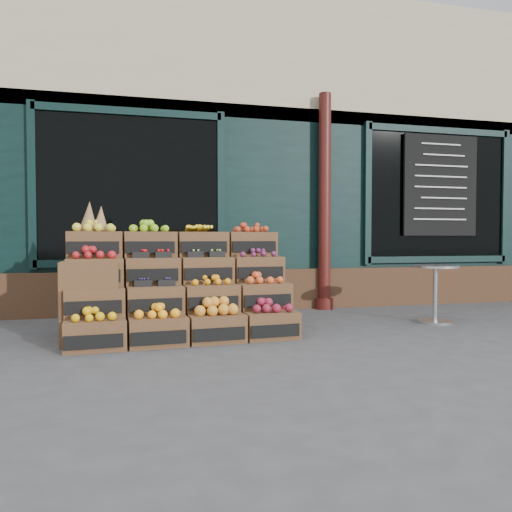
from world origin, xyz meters
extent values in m
plane|color=#3D3D40|center=(0.00, 0.00, 0.00)|extent=(60.00, 60.00, 0.00)
cube|color=black|center=(0.00, 5.20, 2.40)|extent=(12.00, 6.00, 4.80)
cube|color=#C1B28C|center=(0.00, 2.28, 3.80)|extent=(12.00, 0.18, 2.00)
cube|color=black|center=(0.00, 2.25, 1.50)|extent=(12.00, 0.12, 3.00)
cube|color=#422A1A|center=(0.00, 2.18, 0.30)|extent=(12.00, 0.18, 0.60)
cube|color=black|center=(-1.60, 2.18, 1.75)|extent=(2.40, 0.06, 2.00)
cube|color=black|center=(3.20, 2.18, 1.75)|extent=(2.40, 0.06, 2.00)
cylinder|color=#43130F|center=(1.20, 2.05, 1.60)|extent=(0.18, 0.18, 3.20)
cube|color=black|center=(3.20, 2.10, 1.90)|extent=(1.30, 0.04, 1.60)
cube|color=brown|center=(-1.95, 0.03, 0.14)|extent=(0.59, 0.42, 0.28)
cube|color=black|center=(-1.94, -0.18, 0.11)|extent=(0.52, 0.05, 0.13)
cube|color=#DFA30C|center=(-1.95, 0.03, 0.33)|extent=(0.47, 0.32, 0.09)
cube|color=brown|center=(-1.36, 0.06, 0.14)|extent=(0.59, 0.42, 0.28)
cube|color=black|center=(-1.35, -0.15, 0.11)|extent=(0.52, 0.05, 0.13)
cube|color=#FF9C14|center=(-1.36, 0.06, 0.33)|extent=(0.47, 0.32, 0.10)
cube|color=brown|center=(-0.78, 0.10, 0.14)|extent=(0.59, 0.42, 0.28)
cube|color=black|center=(-0.77, -0.11, 0.11)|extent=(0.52, 0.05, 0.13)
cube|color=orange|center=(-0.78, 0.10, 0.35)|extent=(0.47, 0.32, 0.13)
cube|color=brown|center=(-0.19, 0.13, 0.14)|extent=(0.59, 0.42, 0.28)
cube|color=black|center=(-0.18, -0.08, 0.11)|extent=(0.52, 0.05, 0.13)
cube|color=maroon|center=(-0.19, 0.13, 0.34)|extent=(0.47, 0.32, 0.11)
cube|color=brown|center=(-1.96, 0.27, 0.42)|extent=(0.59, 0.42, 0.28)
cube|color=black|center=(-1.95, 0.06, 0.40)|extent=(0.52, 0.05, 0.13)
cube|color=#9B9C36|center=(-1.96, 0.27, 0.61)|extent=(0.47, 0.32, 0.10)
cube|color=brown|center=(-1.38, 0.30, 0.42)|extent=(0.59, 0.42, 0.28)
cube|color=black|center=(-1.37, 0.09, 0.40)|extent=(0.52, 0.05, 0.13)
cube|color=navy|center=(-1.38, 0.30, 0.58)|extent=(0.47, 0.32, 0.03)
cube|color=brown|center=(-0.79, 0.34, 0.42)|extent=(0.59, 0.42, 0.28)
cube|color=black|center=(-0.78, 0.13, 0.40)|extent=(0.52, 0.05, 0.13)
cube|color=orange|center=(-0.79, 0.34, 0.60)|extent=(0.47, 0.32, 0.08)
cube|color=brown|center=(-0.21, 0.37, 0.42)|extent=(0.59, 0.42, 0.28)
cube|color=black|center=(-0.19, 0.16, 0.40)|extent=(0.52, 0.05, 0.13)
cube|color=#C84C21|center=(-0.21, 0.37, 0.61)|extent=(0.47, 0.32, 0.09)
cube|color=brown|center=(-1.98, 0.50, 0.71)|extent=(0.59, 0.42, 0.28)
cube|color=black|center=(-1.96, 0.30, 0.68)|extent=(0.52, 0.05, 0.13)
cube|color=maroon|center=(-1.98, 0.50, 0.89)|extent=(0.47, 0.32, 0.10)
cube|color=brown|center=(-1.39, 0.54, 0.71)|extent=(0.59, 0.42, 0.28)
cube|color=black|center=(-1.38, 0.33, 0.68)|extent=(0.52, 0.05, 0.13)
cube|color=#B10D0F|center=(-1.39, 0.54, 0.87)|extent=(0.47, 0.32, 0.04)
cube|color=brown|center=(-0.81, 0.57, 0.71)|extent=(0.59, 0.42, 0.28)
cube|color=black|center=(-0.79, 0.37, 0.68)|extent=(0.52, 0.05, 0.13)
cube|color=#8EAD4A|center=(-0.81, 0.57, 0.86)|extent=(0.47, 0.32, 0.03)
cube|color=brown|center=(-0.22, 0.61, 0.71)|extent=(0.59, 0.42, 0.28)
cube|color=black|center=(-0.21, 0.40, 0.68)|extent=(0.52, 0.05, 0.13)
cube|color=#581D43|center=(-0.22, 0.61, 0.88)|extent=(0.47, 0.32, 0.07)
cube|color=brown|center=(-1.99, 0.74, 0.99)|extent=(0.59, 0.42, 0.28)
cube|color=black|center=(-1.98, 0.53, 0.96)|extent=(0.52, 0.05, 0.13)
cube|color=gold|center=(-1.99, 0.74, 1.18)|extent=(0.47, 0.32, 0.10)
cube|color=brown|center=(-1.41, 0.78, 0.99)|extent=(0.59, 0.42, 0.28)
cube|color=black|center=(-1.39, 0.57, 0.96)|extent=(0.52, 0.05, 0.13)
cube|color=#83BB1C|center=(-1.41, 0.78, 1.18)|extent=(0.47, 0.32, 0.10)
cube|color=brown|center=(-0.82, 0.81, 0.99)|extent=(0.59, 0.42, 0.28)
cube|color=black|center=(-0.81, 0.60, 0.96)|extent=(0.52, 0.05, 0.13)
cube|color=yellow|center=(-0.82, 0.81, 1.17)|extent=(0.47, 0.32, 0.09)
cube|color=brown|center=(-0.24, 0.85, 0.99)|extent=(0.59, 0.42, 0.28)
cube|color=black|center=(-0.22, 0.64, 0.96)|extent=(0.52, 0.05, 0.13)
cube|color=#A53319|center=(-0.24, 0.85, 1.17)|extent=(0.47, 0.32, 0.08)
cube|color=#422A1A|center=(-1.08, 0.32, 0.14)|extent=(2.34, 0.53, 0.28)
cube|color=#422A1A|center=(-1.10, 0.56, 0.28)|extent=(2.34, 0.53, 0.56)
cube|color=#422A1A|center=(-1.11, 0.80, 0.42)|extent=(2.34, 0.53, 0.85)
cone|color=olive|center=(-2.05, 0.74, 1.29)|extent=(0.20, 0.20, 0.33)
cone|color=olive|center=(-1.93, 0.79, 1.27)|extent=(0.17, 0.17, 0.28)
cube|color=brown|center=(-2.01, 0.29, 0.14)|extent=(0.55, 0.38, 0.28)
cube|color=#422A1A|center=(-2.01, 0.29, 0.41)|extent=(0.55, 0.38, 0.28)
cube|color=brown|center=(-2.01, 0.29, 0.69)|extent=(0.55, 0.38, 0.28)
cylinder|color=silver|center=(2.07, 0.54, 0.01)|extent=(0.42, 0.42, 0.03)
cylinder|color=silver|center=(2.07, 0.54, 0.35)|extent=(0.06, 0.06, 0.69)
cylinder|color=silver|center=(2.07, 0.54, 0.71)|extent=(0.57, 0.57, 0.03)
imported|color=#1A5B30|center=(-1.22, 2.72, 1.04)|extent=(0.90, 0.77, 2.09)
camera|label=1|loc=(-1.63, -4.91, 1.05)|focal=35.00mm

